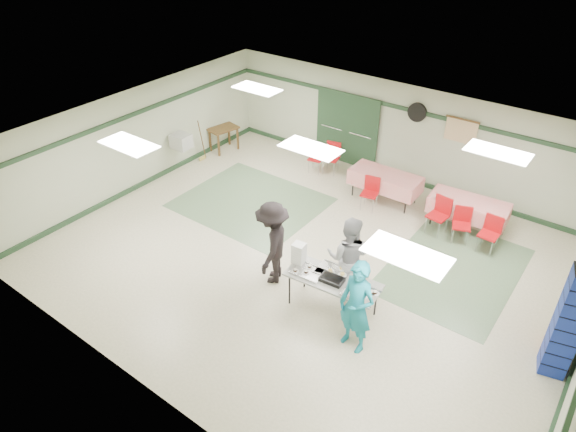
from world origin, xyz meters
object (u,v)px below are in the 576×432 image
Objects in this scene: chair_d at (371,189)px; chair_loose_b at (317,155)px; crate_stack_blue_b at (568,324)px; office_printer at (181,141)px; serving_table at (333,281)px; volunteer_grey at (348,257)px; crate_stack_red at (566,328)px; volunteer_dark at (273,243)px; chair_a at (462,221)px; dining_table_a at (468,207)px; broom at (202,140)px; crate_stack_blue_a at (568,324)px; chair_b at (440,211)px; chair_c at (491,230)px; dining_table_b at (385,180)px; volunteer_teal at (357,307)px; printer_table at (223,131)px; chair_loose_a at (332,154)px.

chair_d reaches higher than chair_loose_b.
crate_stack_blue_b reaches higher than office_printer.
volunteer_grey is at bearing 88.44° from serving_table.
chair_loose_b is 0.58× the size of crate_stack_blue_b.
chair_loose_b reaches higher than serving_table.
serving_table is 4.13m from crate_stack_red.
volunteer_dark reaches higher than chair_a.
broom is at bearing -175.64° from dining_table_a.
crate_stack_blue_a reaches higher than chair_a.
chair_b is at bearing -134.21° from dining_table_a.
broom reaches higher than chair_a.
chair_d is 0.82× the size of crate_stack_red.
broom reaches higher than chair_c.
crate_stack_blue_a is (4.96, -3.32, 0.51)m from dining_table_b.
crate_stack_blue_a is 10.38m from office_printer.
chair_b is at bearing 145.64° from crate_stack_red.
chair_a reaches higher than dining_table_b.
dining_table_b is 1.75× the size of crate_stack_red.
volunteer_teal reaches higher than broom.
chair_loose_b is 0.38× the size of crate_stack_blue_a.
chair_a is at bearing 9.88° from printer_table.
chair_b reaches higher than serving_table.
chair_c is (1.80, 3.75, -0.18)m from serving_table.
chair_d is 0.96× the size of chair_loose_a.
crate_stack_red is (3.83, 1.54, -0.19)m from serving_table.
serving_table is at bearing -19.89° from printer_table.
chair_c is (0.66, 0.01, 0.01)m from chair_a.
volunteer_teal is 2.08× the size of chair_loose_a.
chair_loose_b is at bearing 156.68° from crate_stack_blue_b.
serving_table is 0.86× the size of crate_stack_blue_a.
dining_table_a is at bearing -0.61° from dining_table_b.
chair_d is 0.40× the size of crate_stack_blue_a.
chair_a is 1.71× the size of office_printer.
broom is at bearing 161.17° from volunteer_teal.
volunteer_teal is 4.33m from chair_a.
chair_loose_b is (-4.24, 5.15, -0.43)m from volunteer_teal.
crate_stack_blue_b is at bearing -61.47° from chair_a.
printer_table is (-3.05, -0.59, 0.14)m from chair_loose_b.
volunteer_grey is 3.24m from chair_b.
broom is at bearing -165.71° from chair_loose_b.
dining_table_a is at bearing 1.03° from broom.
dining_table_b is 2.12× the size of chair_a.
volunteer_grey is 2.01× the size of chair_loose_a.
chair_loose_a reaches higher than chair_a.
office_printer is at bearing -92.32° from broom.
chair_d is at bearing -90.40° from volunteer_grey.
volunteer_dark reaches higher than broom.
chair_loose_b is at bearing 153.59° from crate_stack_blue_a.
crate_stack_blue_a is 0.79m from crate_stack_red.
chair_loose_a is (-3.86, 5.35, -0.38)m from volunteer_teal.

